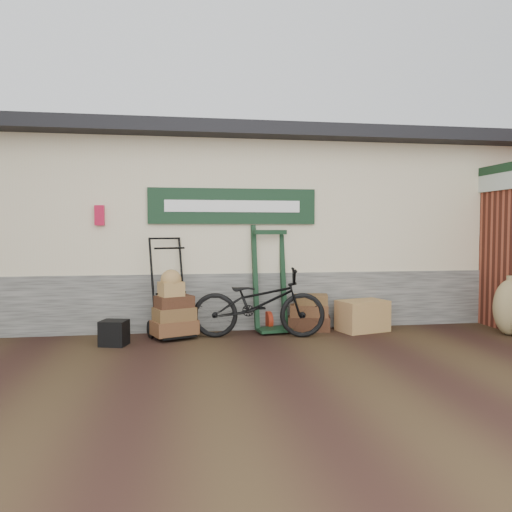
{
  "coord_description": "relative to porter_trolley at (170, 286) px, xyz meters",
  "views": [
    {
      "loc": [
        -1.16,
        -6.75,
        1.58
      ],
      "look_at": [
        0.05,
        0.9,
        1.18
      ],
      "focal_mm": 35.0,
      "sensor_mm": 36.0,
      "label": 1
    }
  ],
  "objects": [
    {
      "name": "suitcase_stack",
      "position": [
        2.17,
        0.17,
        -0.46
      ],
      "size": [
        0.73,
        0.55,
        0.57
      ],
      "primitive_type": null,
      "rotation": [
        0.0,
        0.0,
        -0.24
      ],
      "color": "#371F11",
      "rests_on": "ground"
    },
    {
      "name": "ground",
      "position": [
        1.27,
        -0.68,
        -0.75
      ],
      "size": [
        80.0,
        80.0,
        0.0
      ],
      "primitive_type": "plane",
      "color": "black",
      "rests_on": "ground"
    },
    {
      "name": "station_building",
      "position": [
        1.27,
        2.06,
        0.86
      ],
      "size": [
        14.4,
        4.1,
        3.2
      ],
      "color": "#4C4C47",
      "rests_on": "ground"
    },
    {
      "name": "black_trunk",
      "position": [
        -0.75,
        -0.45,
        -0.58
      ],
      "size": [
        0.41,
        0.38,
        0.35
      ],
      "primitive_type": "cube",
      "rotation": [
        0.0,
        0.0,
        -0.28
      ],
      "color": "black",
      "rests_on": "ground"
    },
    {
      "name": "green_barrow",
      "position": [
        1.54,
        0.17,
        0.07
      ],
      "size": [
        0.66,
        0.59,
        1.65
      ],
      "primitive_type": null,
      "rotation": [
        0.0,
        0.0,
        0.15
      ],
      "color": "black",
      "rests_on": "ground"
    },
    {
      "name": "wicker_hamper",
      "position": [
        2.97,
        -0.04,
        -0.51
      ],
      "size": [
        0.84,
        0.67,
        0.48
      ],
      "primitive_type": "cube",
      "rotation": [
        0.0,
        0.0,
        0.28
      ],
      "color": "olive",
      "rests_on": "ground"
    },
    {
      "name": "bicycle",
      "position": [
        1.29,
        -0.24,
        -0.19
      ],
      "size": [
        0.95,
        2.03,
        1.13
      ],
      "primitive_type": "imported",
      "rotation": [
        0.0,
        0.0,
        1.43
      ],
      "color": "black",
      "rests_on": "ground"
    },
    {
      "name": "porter_trolley",
      "position": [
        0.0,
        0.0,
        0.0
      ],
      "size": [
        0.91,
        0.81,
        1.5
      ],
      "primitive_type": null,
      "rotation": [
        0.0,
        0.0,
        0.39
      ],
      "color": "black",
      "rests_on": "ground"
    },
    {
      "name": "burlap_sack_left",
      "position": [
        5.05,
        -0.68,
        -0.33
      ],
      "size": [
        0.61,
        0.54,
        0.84
      ],
      "primitive_type": "ellipsoid",
      "rotation": [
        0.0,
        0.0,
        0.21
      ],
      "color": "olive",
      "rests_on": "ground"
    }
  ]
}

